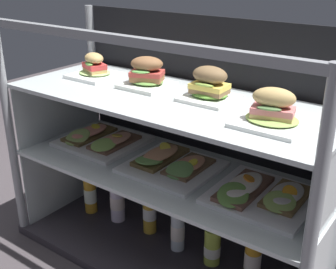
{
  "coord_description": "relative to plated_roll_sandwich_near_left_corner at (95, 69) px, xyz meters",
  "views": [
    {
      "loc": [
        0.9,
        -1.23,
        1.2
      ],
      "look_at": [
        0.0,
        0.0,
        0.57
      ],
      "focal_mm": 46.52,
      "sensor_mm": 36.0,
      "label": 1
    }
  ],
  "objects": [
    {
      "name": "juice_bottle_front_second",
      "position": [
        0.45,
        -0.01,
        -0.61
      ],
      "size": [
        0.06,
        0.06,
        0.25
      ],
      "color": "white",
      "rests_on": "case_base_deck"
    },
    {
      "name": "open_sandwich_tray_center",
      "position": [
        0.42,
        -0.02,
        -0.31
      ],
      "size": [
        0.34,
        0.33,
        0.07
      ],
      "color": "white",
      "rests_on": "shelf_lower_glass"
    },
    {
      "name": "shelf_upper_glass",
      "position": [
        0.42,
        -0.04,
        -0.04
      ],
      "size": [
        1.27,
        0.48,
        0.02
      ],
      "primitive_type": "cube",
      "color": "silver",
      "rests_on": "riser_upper_tier"
    },
    {
      "name": "juice_bottle_front_middle",
      "position": [
        0.61,
        -0.01,
        -0.63
      ],
      "size": [
        0.07,
        0.07,
        0.22
      ],
      "color": "#B5CB48",
      "rests_on": "case_base_deck"
    },
    {
      "name": "juice_bottle_front_fourth",
      "position": [
        0.78,
        0.01,
        -0.62
      ],
      "size": [
        0.06,
        0.06,
        0.23
      ],
      "color": "orange",
      "rests_on": "case_base_deck"
    },
    {
      "name": "plated_roll_sandwich_far_left",
      "position": [
        0.27,
        0.01,
        0.01
      ],
      "size": [
        0.18,
        0.18,
        0.12
      ],
      "color": "white",
      "rests_on": "shelf_upper_glass"
    },
    {
      "name": "open_sandwich_tray_far_left",
      "position": [
        0.03,
        -0.01,
        -0.31
      ],
      "size": [
        0.34,
        0.33,
        0.06
      ],
      "color": "white",
      "rests_on": "shelf_lower_glass"
    },
    {
      "name": "riser_upper_tier",
      "position": [
        0.42,
        -0.04,
        -0.19
      ],
      "size": [
        1.25,
        0.47,
        0.28
      ],
      "color": "silver",
      "rests_on": "shelf_lower_glass"
    },
    {
      "name": "plated_roll_sandwich_left_of_center",
      "position": [
        0.55,
        0.02,
        0.01
      ],
      "size": [
        0.18,
        0.18,
        0.12
      ],
      "color": "white",
      "rests_on": "shelf_upper_glass"
    },
    {
      "name": "case_frame",
      "position": [
        0.42,
        0.1,
        -0.22
      ],
      "size": [
        1.32,
        0.54,
        0.98
      ],
      "color": "gray",
      "rests_on": "ground"
    },
    {
      "name": "case_base_deck",
      "position": [
        0.42,
        -0.04,
        -0.73
      ],
      "size": [
        1.32,
        0.54,
        0.04
      ],
      "primitive_type": "cube",
      "color": "#322D34",
      "rests_on": "ground"
    },
    {
      "name": "juice_bottle_back_center",
      "position": [
        0.27,
        0.02,
        -0.61
      ],
      "size": [
        0.06,
        0.06,
        0.23
      ],
      "color": "gold",
      "rests_on": "case_base_deck"
    },
    {
      "name": "plated_roll_sandwich_center",
      "position": [
        0.84,
        -0.08,
        0.01
      ],
      "size": [
        0.21,
        0.21,
        0.12
      ],
      "color": "white",
      "rests_on": "shelf_upper_glass"
    },
    {
      "name": "juice_bottle_back_right",
      "position": [
        0.09,
        0.0,
        -0.61
      ],
      "size": [
        0.07,
        0.07,
        0.25
      ],
      "color": "white",
      "rests_on": "case_base_deck"
    },
    {
      "name": "plated_roll_sandwich_near_left_corner",
      "position": [
        0.0,
        0.0,
        0.0
      ],
      "size": [
        0.19,
        0.19,
        0.1
      ],
      "color": "white",
      "rests_on": "shelf_upper_glass"
    },
    {
      "name": "riser_lower_tier",
      "position": [
        0.42,
        -0.04,
        -0.53
      ],
      "size": [
        1.25,
        0.47,
        0.36
      ],
      "color": "silver",
      "rests_on": "case_base_deck"
    },
    {
      "name": "ground_plane",
      "position": [
        0.42,
        -0.04,
        -0.76
      ],
      "size": [
        6.0,
        6.0,
        0.02
      ],
      "primitive_type": "cube",
      "color": "#443D40",
      "rests_on": "ground"
    },
    {
      "name": "juice_bottle_tucked_behind",
      "position": [
        -0.06,
        -0.02,
        -0.61
      ],
      "size": [
        0.06,
        0.06,
        0.25
      ],
      "color": "gold",
      "rests_on": "case_base_deck"
    },
    {
      "name": "open_sandwich_tray_near_left_corner",
      "position": [
        0.81,
        -0.04,
        -0.31
      ],
      "size": [
        0.34,
        0.34,
        0.07
      ],
      "color": "white",
      "rests_on": "shelf_lower_glass"
    },
    {
      "name": "shelf_lower_glass",
      "position": [
        0.42,
        -0.04,
        -0.34
      ],
      "size": [
        1.27,
        0.48,
        0.02
      ],
      "primitive_type": "cube",
      "color": "silver",
      "rests_on": "riser_lower_tier"
    }
  ]
}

